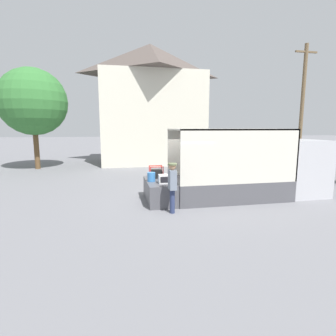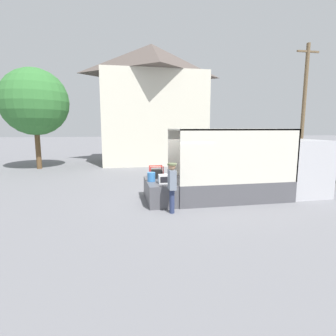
{
  "view_description": "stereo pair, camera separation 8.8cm",
  "coord_description": "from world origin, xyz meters",
  "px_view_note": "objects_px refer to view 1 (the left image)",
  "views": [
    {
      "loc": [
        -2.25,
        -10.37,
        3.02
      ],
      "look_at": [
        -0.26,
        -0.2,
        1.41
      ],
      "focal_mm": 28.0,
      "sensor_mm": 36.0,
      "label": 1
    },
    {
      "loc": [
        -2.17,
        -10.38,
        3.02
      ],
      "look_at": [
        -0.26,
        -0.2,
        1.41
      ],
      "focal_mm": 28.0,
      "sensor_mm": 36.0,
      "label": 2
    }
  ],
  "objects_px": {
    "portable_generator": "(157,173)",
    "utility_pole": "(302,105)",
    "worker_person": "(172,183)",
    "box_truck": "(261,174)",
    "microwave": "(165,179)",
    "orange_bucket": "(151,177)",
    "street_tree": "(33,102)"
  },
  "relations": [
    {
      "from": "microwave",
      "to": "orange_bucket",
      "type": "relative_size",
      "value": 1.24
    },
    {
      "from": "box_truck",
      "to": "utility_pole",
      "type": "height_order",
      "value": "utility_pole"
    },
    {
      "from": "microwave",
      "to": "box_truck",
      "type": "bearing_deg",
      "value": 6.26
    },
    {
      "from": "utility_pole",
      "to": "orange_bucket",
      "type": "bearing_deg",
      "value": -148.08
    },
    {
      "from": "portable_generator",
      "to": "worker_person",
      "type": "distance_m",
      "value": 2.19
    },
    {
      "from": "worker_person",
      "to": "portable_generator",
      "type": "bearing_deg",
      "value": 96.1
    },
    {
      "from": "microwave",
      "to": "worker_person",
      "type": "distance_m",
      "value": 1.1
    },
    {
      "from": "worker_person",
      "to": "utility_pole",
      "type": "height_order",
      "value": "utility_pole"
    },
    {
      "from": "microwave",
      "to": "utility_pole",
      "type": "relative_size",
      "value": 0.05
    },
    {
      "from": "box_truck",
      "to": "utility_pole",
      "type": "relative_size",
      "value": 0.73
    },
    {
      "from": "orange_bucket",
      "to": "street_tree",
      "type": "bearing_deg",
      "value": 124.58
    },
    {
      "from": "microwave",
      "to": "utility_pole",
      "type": "xyz_separation_m",
      "value": [
        12.34,
        8.41,
        3.74
      ]
    },
    {
      "from": "microwave",
      "to": "orange_bucket",
      "type": "xyz_separation_m",
      "value": [
        -0.46,
        0.43,
        0.02
      ]
    },
    {
      "from": "box_truck",
      "to": "microwave",
      "type": "xyz_separation_m",
      "value": [
        -4.43,
        -0.49,
        0.05
      ]
    },
    {
      "from": "microwave",
      "to": "orange_bucket",
      "type": "bearing_deg",
      "value": 136.87
    },
    {
      "from": "microwave",
      "to": "worker_person",
      "type": "relative_size",
      "value": 0.26
    },
    {
      "from": "portable_generator",
      "to": "worker_person",
      "type": "height_order",
      "value": "worker_person"
    },
    {
      "from": "microwave",
      "to": "street_tree",
      "type": "height_order",
      "value": "street_tree"
    },
    {
      "from": "orange_bucket",
      "to": "worker_person",
      "type": "xyz_separation_m",
      "value": [
        0.54,
        -1.53,
        0.06
      ]
    },
    {
      "from": "worker_person",
      "to": "street_tree",
      "type": "height_order",
      "value": "street_tree"
    },
    {
      "from": "street_tree",
      "to": "utility_pole",
      "type": "bearing_deg",
      "value": -6.62
    },
    {
      "from": "microwave",
      "to": "orange_bucket",
      "type": "height_order",
      "value": "orange_bucket"
    },
    {
      "from": "utility_pole",
      "to": "street_tree",
      "type": "distance_m",
      "value": 20.03
    },
    {
      "from": "box_truck",
      "to": "portable_generator",
      "type": "relative_size",
      "value": 11.69
    },
    {
      "from": "utility_pole",
      "to": "street_tree",
      "type": "height_order",
      "value": "utility_pole"
    },
    {
      "from": "portable_generator",
      "to": "utility_pole",
      "type": "height_order",
      "value": "utility_pole"
    },
    {
      "from": "utility_pole",
      "to": "worker_person",
      "type": "bearing_deg",
      "value": -142.21
    },
    {
      "from": "portable_generator",
      "to": "utility_pole",
      "type": "bearing_deg",
      "value": 30.4
    },
    {
      "from": "portable_generator",
      "to": "box_truck",
      "type": "bearing_deg",
      "value": -7.38
    },
    {
      "from": "microwave",
      "to": "portable_generator",
      "type": "relative_size",
      "value": 0.8
    },
    {
      "from": "box_truck",
      "to": "worker_person",
      "type": "relative_size",
      "value": 3.74
    },
    {
      "from": "portable_generator",
      "to": "orange_bucket",
      "type": "relative_size",
      "value": 1.55
    }
  ]
}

